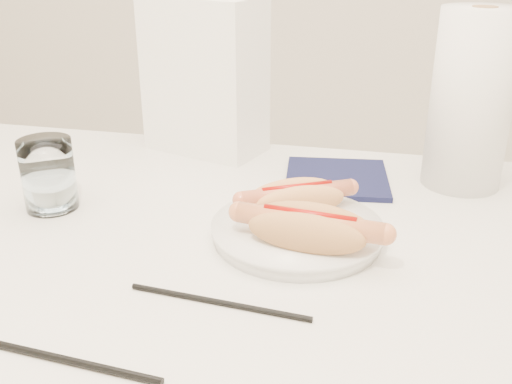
% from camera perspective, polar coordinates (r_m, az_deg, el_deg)
% --- Properties ---
extents(table, '(1.20, 0.80, 0.75)m').
position_cam_1_polar(table, '(0.79, -4.52, -8.92)').
color(table, silver).
rests_on(table, ground).
extents(plate, '(0.28, 0.28, 0.02)m').
position_cam_1_polar(plate, '(0.77, 3.99, -3.94)').
color(plate, white).
rests_on(plate, table).
extents(hotdog_left, '(0.15, 0.11, 0.04)m').
position_cam_1_polar(hotdog_left, '(0.80, 3.95, -0.56)').
color(hotdog_left, '#E49D5B').
rests_on(hotdog_left, plate).
extents(hotdog_right, '(0.18, 0.08, 0.05)m').
position_cam_1_polar(hotdog_right, '(0.71, 5.13, -3.49)').
color(hotdog_right, tan).
rests_on(hotdog_right, plate).
extents(water_glass, '(0.07, 0.07, 0.10)m').
position_cam_1_polar(water_glass, '(0.88, -19.34, 1.60)').
color(water_glass, white).
rests_on(water_glass, table).
extents(chopstick_near, '(0.24, 0.03, 0.01)m').
position_cam_1_polar(chopstick_near, '(0.60, -19.60, -14.55)').
color(chopstick_near, black).
rests_on(chopstick_near, table).
extents(chopstick_far, '(0.20, 0.02, 0.01)m').
position_cam_1_polar(chopstick_far, '(0.64, -3.60, -10.52)').
color(chopstick_far, black).
rests_on(chopstick_far, table).
extents(napkin_box, '(0.22, 0.17, 0.27)m').
position_cam_1_polar(napkin_box, '(1.06, -4.95, 11.04)').
color(napkin_box, white).
rests_on(napkin_box, table).
extents(navy_napkin, '(0.18, 0.18, 0.01)m').
position_cam_1_polar(navy_napkin, '(0.95, 7.76, 1.34)').
color(navy_napkin, '#101334').
rests_on(navy_napkin, table).
extents(paper_towel_roll, '(0.15, 0.15, 0.27)m').
position_cam_1_polar(paper_towel_roll, '(0.95, 19.98, 8.28)').
color(paper_towel_roll, white).
rests_on(paper_towel_roll, table).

